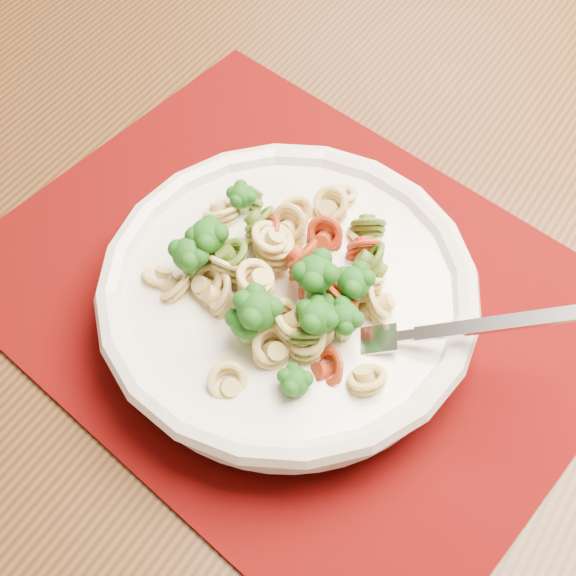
# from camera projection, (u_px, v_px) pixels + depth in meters

# --- Properties ---
(dining_table) EXTENTS (1.72, 1.41, 0.75)m
(dining_table) POSITION_uv_depth(u_px,v_px,m) (343.00, 276.00, 0.76)
(dining_table) COLOR #553518
(dining_table) RESTS_ON ground
(placemat) EXTENTS (0.59, 0.54, 0.00)m
(placemat) POSITION_uv_depth(u_px,v_px,m) (293.00, 295.00, 0.63)
(placemat) COLOR #4D0503
(placemat) RESTS_ON dining_table
(pasta_bowl) EXTENTS (0.28, 0.28, 0.05)m
(pasta_bowl) POSITION_uv_depth(u_px,v_px,m) (288.00, 295.00, 0.59)
(pasta_bowl) COLOR white
(pasta_bowl) RESTS_ON placemat
(pasta_broccoli_heap) EXTENTS (0.24, 0.24, 0.06)m
(pasta_broccoli_heap) POSITION_uv_depth(u_px,v_px,m) (288.00, 283.00, 0.58)
(pasta_broccoli_heap) COLOR tan
(pasta_broccoli_heap) RESTS_ON pasta_bowl
(fork) EXTENTS (0.18, 0.06, 0.08)m
(fork) POSITION_uv_depth(u_px,v_px,m) (379.00, 339.00, 0.55)
(fork) COLOR silver
(fork) RESTS_ON pasta_bowl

